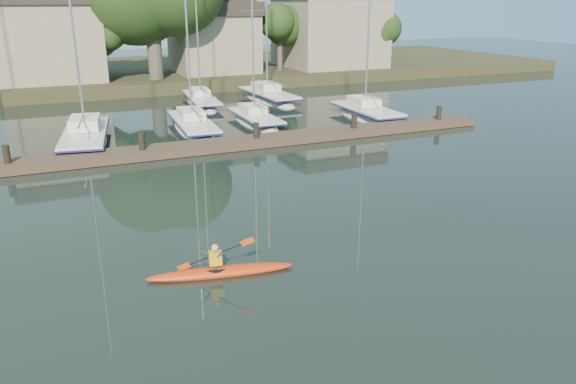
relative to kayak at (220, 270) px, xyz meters
name	(u,v)px	position (x,y,z in m)	size (l,w,h in m)	color
ground	(329,259)	(3.30, -0.35, -0.16)	(160.00, 160.00, 0.00)	black
kayak	(220,270)	(0.00, 0.00, 0.00)	(4.22, 1.37, 1.34)	#B2400D
dock	(202,147)	(3.30, 13.65, 0.04)	(34.00, 2.00, 1.80)	#443227
sailboat_1	(87,146)	(-2.01, 17.82, -0.37)	(3.69, 9.48, 15.11)	silver
sailboat_2	(193,133)	(4.15, 18.60, -0.34)	(2.62, 8.80, 14.37)	silver
sailboat_3	(255,126)	(8.23, 18.89, -0.34)	(2.07, 7.30, 11.71)	silver
sailboat_4	(366,121)	(15.56, 17.57, -0.37)	(2.45, 7.62, 12.87)	silver
sailboat_6	(202,106)	(7.01, 27.01, -0.33)	(2.77, 9.14, 14.31)	silver
sailboat_7	(269,103)	(12.17, 26.38, -0.37)	(2.63, 8.74, 13.96)	silver
shore	(139,47)	(4.91, 39.94, 3.07)	(90.00, 25.25, 12.75)	#233018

